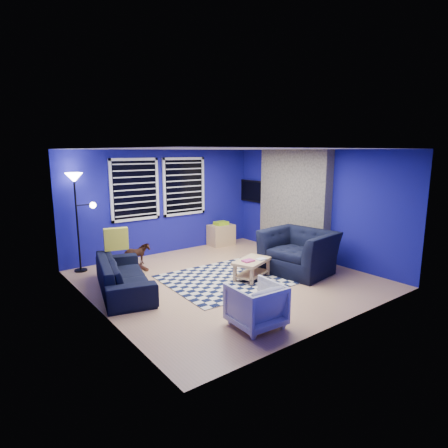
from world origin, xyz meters
The scene contains 18 objects.
floor centered at (0.00, 0.00, 0.00)m, with size 5.00×5.00×0.00m, color tan.
ceiling centered at (0.00, 0.00, 2.50)m, with size 5.00×5.00×0.00m, color white.
wall_back centered at (0.00, 2.50, 1.25)m, with size 5.00×5.00×0.00m, color navy.
wall_left centered at (-2.50, 0.00, 1.25)m, with size 5.00×5.00×0.00m, color navy.
wall_right centered at (2.50, 0.00, 1.25)m, with size 5.00×5.00×0.00m, color navy.
fireplace centered at (2.36, 0.50, 1.20)m, with size 0.65×2.00×2.50m.
window_left centered at (-0.75, 2.46, 1.60)m, with size 1.17×0.06×1.42m.
window_right centered at (0.55, 2.46, 1.60)m, with size 1.17×0.06×1.42m.
tv centered at (2.45, 2.00, 1.40)m, with size 0.07×1.00×0.58m.
rug centered at (0.09, -0.01, 0.01)m, with size 2.50×2.00×0.02m, color black.
sofa centered at (-1.85, 0.62, 0.30)m, with size 0.80×2.04×0.59m, color black.
armchair_big centered at (1.43, -0.54, 0.43)m, with size 1.17×1.34×0.87m, color black.
armchair_bent centered at (-0.90, -1.83, 0.32)m, with size 0.68×0.70×0.64m, color gray.
rocking_horse centered at (-1.14, 1.69, 0.31)m, with size 0.56×0.26×0.48m, color #422715.
coffee_table centered at (0.39, -0.28, 0.28)m, with size 0.93×0.73×0.41m.
cabinet centered at (1.53, 2.25, 0.28)m, with size 0.67×0.46×0.63m.
floor_lamp centered at (-2.11, 2.25, 1.67)m, with size 0.55×0.34×2.04m.
throw_pillow centered at (-1.70, 1.29, 0.81)m, with size 0.45×0.13×0.43m, color yellow.
Camera 1 is at (-4.26, -5.51, 2.46)m, focal length 30.00 mm.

